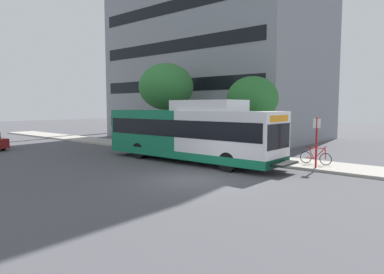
{
  "coord_description": "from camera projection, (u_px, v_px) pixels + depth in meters",
  "views": [
    {
      "loc": [
        -11.73,
        -9.97,
        3.34
      ],
      "look_at": [
        2.88,
        2.53,
        1.6
      ],
      "focal_mm": 32.51,
      "sensor_mm": 36.0,
      "label": 1
    }
  ],
  "objects": [
    {
      "name": "ground_plane",
      "position": [
        91.0,
        161.0,
        20.81
      ],
      "size": [
        120.0,
        120.0,
        0.0
      ],
      "primitive_type": "plane",
      "color": "#4C4C51"
    },
    {
      "name": "bus_stop_sign_pole",
      "position": [
        316.0,
        139.0,
        17.77
      ],
      "size": [
        0.1,
        0.36,
        2.6
      ],
      "color": "red",
      "rests_on": "sidewalk_curb"
    },
    {
      "name": "street_tree_near_stop",
      "position": [
        253.0,
        98.0,
        22.05
      ],
      "size": [
        3.25,
        3.25,
        5.06
      ],
      "color": "#4C3823",
      "rests_on": "sidewalk_curb"
    },
    {
      "name": "bicycle_parked",
      "position": [
        316.0,
        157.0,
        18.99
      ],
      "size": [
        0.52,
        1.76,
        1.02
      ],
      "color": "black",
      "rests_on": "sidewalk_curb"
    },
    {
      "name": "sidewalk_curb",
      "position": [
        193.0,
        152.0,
        24.8
      ],
      "size": [
        3.0,
        56.0,
        0.14
      ],
      "primitive_type": "cube",
      "color": "#A8A399",
      "rests_on": "ground"
    },
    {
      "name": "lattice_comm_tower",
      "position": [
        141.0,
        63.0,
        46.44
      ],
      "size": [
        1.1,
        1.1,
        27.2
      ],
      "color": "#B7B7BC",
      "rests_on": "ground"
    },
    {
      "name": "street_tree_mid_block",
      "position": [
        166.0,
        87.0,
        27.22
      ],
      "size": [
        4.27,
        4.27,
        6.49
      ],
      "color": "#4C3823",
      "rests_on": "sidewalk_curb"
    },
    {
      "name": "transit_bus",
      "position": [
        190.0,
        133.0,
        20.55
      ],
      "size": [
        2.58,
        12.25,
        3.65
      ],
      "color": "white",
      "rests_on": "ground"
    }
  ]
}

